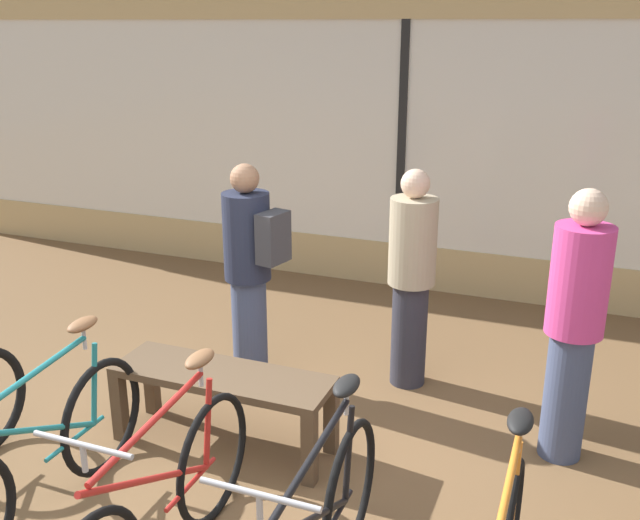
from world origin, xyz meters
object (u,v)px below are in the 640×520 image
object	(u,v)px
bicycle_center	(161,508)
customer_by_window	(574,323)
bicycle_left	(40,458)
customer_near_rack	(411,276)
display_bench	(223,386)
customer_mid_floor	(250,268)

from	to	relation	value
bicycle_center	customer_by_window	xyz separation A→B (m)	(1.71, 1.79, 0.50)
bicycle_left	customer_near_rack	xyz separation A→B (m)	(1.41, 2.24, 0.46)
display_bench	customer_by_window	distance (m)	2.16
customer_near_rack	customer_by_window	bearing A→B (deg)	-26.89
display_bench	customer_mid_floor	world-z (taller)	customer_mid_floor
display_bench	customer_mid_floor	size ratio (longest dim) A/B	0.85
bicycle_left	customer_near_rack	size ratio (longest dim) A/B	1.09
customer_by_window	customer_mid_floor	distance (m)	2.25
customer_mid_floor	bicycle_center	bearing A→B (deg)	-75.32
customer_by_window	customer_mid_floor	size ratio (longest dim) A/B	1.03
bicycle_left	bicycle_center	world-z (taller)	bicycle_center
bicycle_center	customer_mid_floor	distance (m)	2.12
bicycle_left	customer_near_rack	world-z (taller)	customer_near_rack
bicycle_left	display_bench	xyz separation A→B (m)	(0.54, 1.00, 0.02)
customer_near_rack	customer_mid_floor	world-z (taller)	customer_mid_floor
customer_near_rack	customer_mid_floor	size ratio (longest dim) A/B	0.99
bicycle_left	bicycle_center	distance (m)	0.83
customer_mid_floor	customer_by_window	bearing A→B (deg)	-5.30
customer_mid_floor	bicycle_left	bearing A→B (deg)	-99.18
bicycle_center	customer_near_rack	distance (m)	2.47
bicycle_center	customer_by_window	world-z (taller)	customer_by_window
customer_by_window	display_bench	bearing A→B (deg)	-161.53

